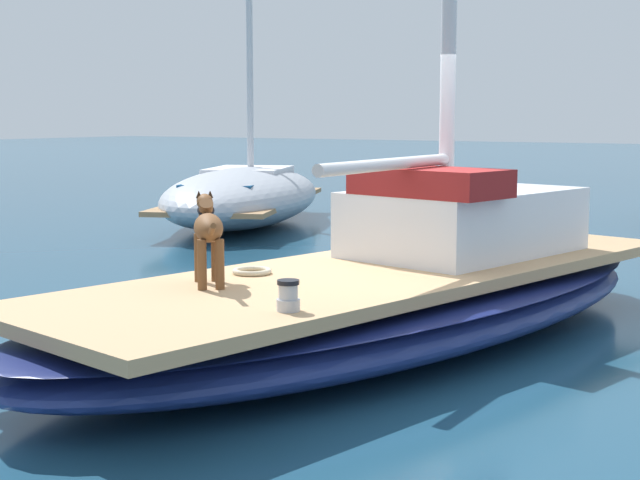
{
  "coord_description": "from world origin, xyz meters",
  "views": [
    {
      "loc": [
        3.8,
        -7.02,
        1.95
      ],
      "look_at": [
        0.0,
        -1.0,
        1.01
      ],
      "focal_mm": 52.8,
      "sensor_mm": 36.0,
      "label": 1
    }
  ],
  "objects_px": {
    "dog_brown": "(208,230)",
    "coiled_rope": "(252,271)",
    "sailboat_main": "(382,305)",
    "moored_boat_port_side": "(243,194)",
    "deck_winch": "(288,296)"
  },
  "relations": [
    {
      "from": "deck_winch",
      "to": "moored_boat_port_side",
      "type": "height_order",
      "value": "moored_boat_port_side"
    },
    {
      "from": "sailboat_main",
      "to": "deck_winch",
      "type": "height_order",
      "value": "deck_winch"
    },
    {
      "from": "deck_winch",
      "to": "sailboat_main",
      "type": "bearing_deg",
      "value": 99.89
    },
    {
      "from": "dog_brown",
      "to": "coiled_rope",
      "type": "xyz_separation_m",
      "value": [
        -0.01,
        0.57,
        -0.4
      ]
    },
    {
      "from": "sailboat_main",
      "to": "deck_winch",
      "type": "distance_m",
      "value": 2.0
    },
    {
      "from": "dog_brown",
      "to": "coiled_rope",
      "type": "height_order",
      "value": "dog_brown"
    },
    {
      "from": "deck_winch",
      "to": "coiled_rope",
      "type": "relative_size",
      "value": 0.65
    },
    {
      "from": "sailboat_main",
      "to": "dog_brown",
      "type": "distance_m",
      "value": 1.78
    },
    {
      "from": "dog_brown",
      "to": "coiled_rope",
      "type": "distance_m",
      "value": 0.7
    },
    {
      "from": "sailboat_main",
      "to": "coiled_rope",
      "type": "bearing_deg",
      "value": -131.18
    },
    {
      "from": "dog_brown",
      "to": "moored_boat_port_side",
      "type": "bearing_deg",
      "value": 125.36
    },
    {
      "from": "moored_boat_port_side",
      "to": "coiled_rope",
      "type": "bearing_deg",
      "value": -52.6
    },
    {
      "from": "coiled_rope",
      "to": "moored_boat_port_side",
      "type": "height_order",
      "value": "moored_boat_port_side"
    },
    {
      "from": "coiled_rope",
      "to": "moored_boat_port_side",
      "type": "distance_m",
      "value": 9.12
    },
    {
      "from": "sailboat_main",
      "to": "dog_brown",
      "type": "xyz_separation_m",
      "value": [
        -0.74,
        -1.43,
        0.75
      ]
    }
  ]
}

